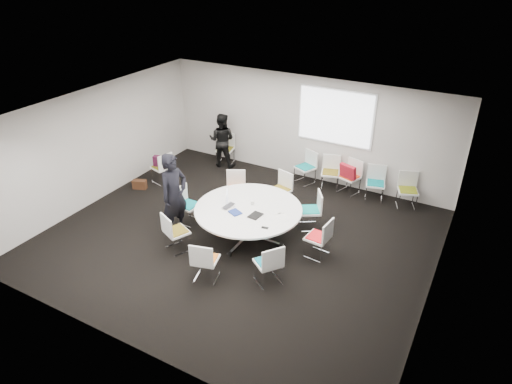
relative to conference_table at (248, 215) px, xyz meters
The scene contains 31 objects.
room_shell 0.86m from the conference_table, 120.24° to the right, with size 8.08×7.08×2.88m.
conference_table is the anchor object (origin of this frame).
projection_screen 3.64m from the conference_table, 79.24° to the left, with size 1.90×0.03×1.35m, color white.
chair_ring_a 1.61m from the conference_table, ahead, with size 0.49×0.50×0.88m.
chair_ring_b 1.47m from the conference_table, 44.40° to the left, with size 0.62×0.63×0.88m.
chair_ring_c 1.56m from the conference_table, 89.66° to the left, with size 0.56×0.56×0.88m.
chair_ring_d 1.45m from the conference_table, 132.05° to the left, with size 0.62×0.61×0.88m.
chair_ring_e 1.54m from the conference_table, behind, with size 0.46×0.48×0.88m.
chair_ring_f 1.59m from the conference_table, 133.39° to the right, with size 0.60×0.60×0.88m.
chair_ring_g 1.67m from the conference_table, 89.95° to the right, with size 0.56×0.55×0.88m.
chair_ring_h 1.61m from the conference_table, 46.73° to the right, with size 0.63×0.64×0.88m.
chair_back_a 3.04m from the conference_table, 89.24° to the left, with size 0.60×0.60×0.88m.
chair_back_b 3.14m from the conference_table, 76.39° to the left, with size 0.57×0.56×0.88m.
chair_back_c 3.31m from the conference_table, 67.45° to the left, with size 0.58×0.57×0.88m.
chair_back_d 3.58m from the conference_table, 57.10° to the left, with size 0.56×0.55×0.88m.
chair_back_e 4.07m from the conference_table, 47.84° to the left, with size 0.59×0.58×0.88m.
chair_spare_left 3.54m from the conference_table, 160.52° to the left, with size 0.55×0.56×0.88m.
chair_person_back 3.95m from the conference_table, 129.48° to the left, with size 0.54×0.54×0.88m.
person_main 1.65m from the conference_table, 157.50° to the right, with size 0.69×0.45×1.90m, color black.
person_back 3.82m from the conference_table, 131.02° to the left, with size 0.76×0.59×1.57m, color black.
laptop 0.44m from the conference_table, 157.91° to the right, with size 0.32×0.21×0.03m, color #333338.
laptop_lid 0.63m from the conference_table, behind, with size 0.30×0.02×0.22m, color silver.
notebook_black 0.40m from the conference_table, 35.51° to the right, with size 0.22×0.30×0.02m, color black.
tablet_folio 0.39m from the conference_table, 116.31° to the right, with size 0.26×0.20×0.03m, color navy.
papers_right 0.63m from the conference_table, 13.85° to the left, with size 0.30×0.21×0.00m, color silver.
papers_front 0.82m from the conference_table, ahead, with size 0.30×0.21×0.00m, color white.
cup 0.29m from the conference_table, 88.12° to the left, with size 0.08×0.08×0.09m, color white.
phone 0.86m from the conference_table, 37.41° to the right, with size 0.14×0.07×0.01m, color black.
maroon_bag 3.55m from the conference_table, 160.54° to the left, with size 0.40×0.14×0.28m, color #45122E.
brown_bag 3.72m from the conference_table, behind, with size 0.36×0.16×0.24m, color #3E2314.
red_jacket 3.09m from the conference_table, 65.94° to the left, with size 0.44×0.10×0.35m, color #A61423.
Camera 1 is at (4.34, -7.15, 5.66)m, focal length 32.00 mm.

